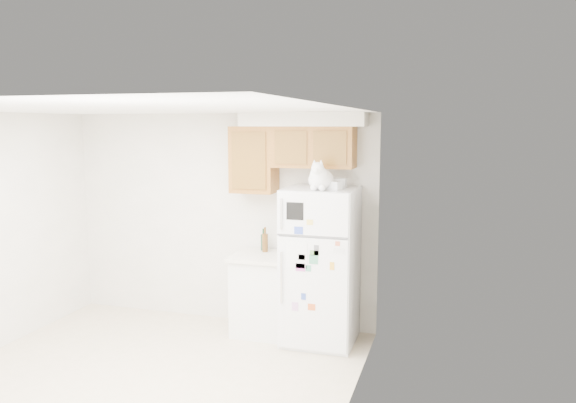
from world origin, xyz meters
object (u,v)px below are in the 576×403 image
at_px(bottle_amber, 265,240).
at_px(base_counter, 263,293).
at_px(cat, 321,178).
at_px(refrigerator, 320,266).
at_px(storage_box_back, 338,183).
at_px(bottle_green, 263,239).
at_px(storage_box_front, 334,186).

bearing_deg(bottle_amber, base_counter, -85.73).
bearing_deg(cat, refrigerator, 101.35).
height_order(storage_box_back, bottle_green, storage_box_back).
xyz_separation_m(cat, bottle_amber, (-0.73, 0.35, -0.76)).
bearing_deg(cat, storage_box_back, 66.64).
height_order(base_counter, storage_box_front, storage_box_front).
distance_m(refrigerator, bottle_amber, 0.75).
height_order(refrigerator, bottle_green, refrigerator).
height_order(base_counter, bottle_green, bottle_green).
height_order(cat, storage_box_front, cat).
height_order(base_counter, cat, cat).
height_order(refrigerator, cat, cat).
height_order(cat, bottle_green, cat).
bearing_deg(bottle_amber, cat, -25.80).
bearing_deg(storage_box_back, refrigerator, -142.89).
bearing_deg(refrigerator, storage_box_front, -38.65).
distance_m(cat, bottle_amber, 1.11).
distance_m(base_counter, storage_box_back, 1.54).
xyz_separation_m(base_counter, storage_box_front, (0.85, -0.20, 1.28)).
bearing_deg(bottle_green, base_counter, -73.67).
relative_size(base_counter, storage_box_front, 6.13).
bearing_deg(bottle_green, cat, -28.67).
bearing_deg(storage_box_back, base_counter, -177.80).
distance_m(storage_box_back, bottle_green, 1.15).
distance_m(refrigerator, base_counter, 0.79).
distance_m(storage_box_front, bottle_green, 1.21).
bearing_deg(bottle_green, refrigerator, -19.41).
relative_size(refrigerator, bottle_green, 6.65).
relative_size(cat, bottle_amber, 1.60).
bearing_deg(refrigerator, bottle_green, 160.59).
bearing_deg(cat, bottle_green, 151.33).
bearing_deg(bottle_green, storage_box_front, -23.41).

